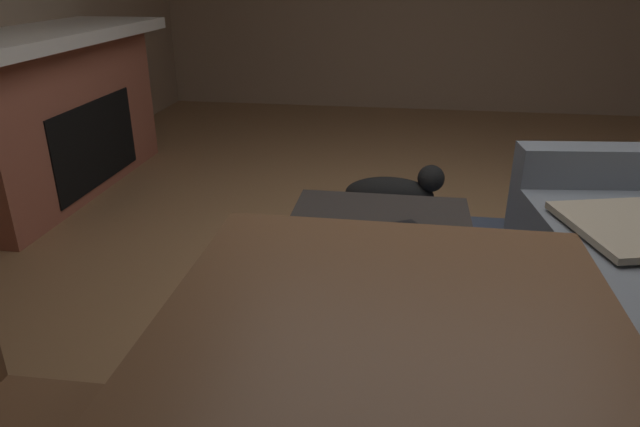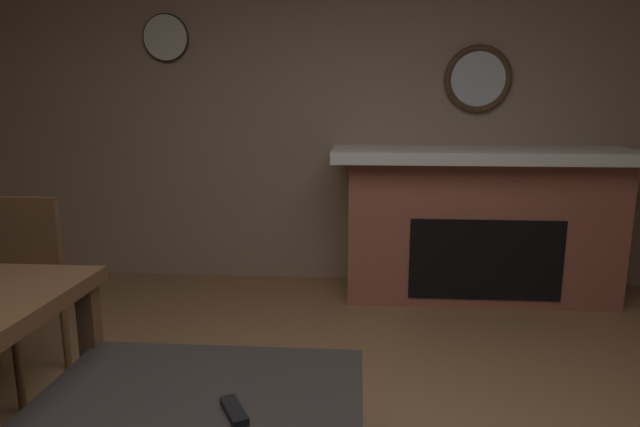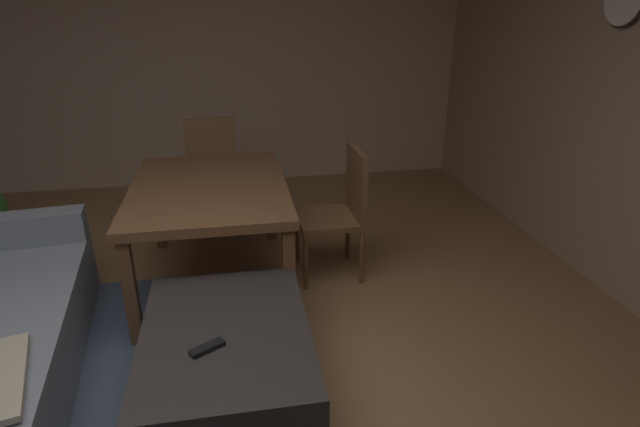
{
  "view_description": "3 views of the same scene",
  "coord_description": "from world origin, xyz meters",
  "px_view_note": "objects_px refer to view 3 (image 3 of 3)",
  "views": [
    {
      "loc": [
        2.49,
        -0.2,
        1.44
      ],
      "look_at": [
        0.48,
        -0.5,
        0.56
      ],
      "focal_mm": 31.96,
      "sensor_mm": 36.0,
      "label": 1
    },
    {
      "loc": [
        -0.1,
        1.28,
        1.38
      ],
      "look_at": [
        0.07,
        -0.95,
        0.92
      ],
      "focal_mm": 29.72,
      "sensor_mm": 36.0,
      "label": 2
    },
    {
      "loc": [
        -1.61,
        -0.37,
        1.86
      ],
      "look_at": [
        0.63,
        -0.77,
        0.9
      ],
      "focal_mm": 28.31,
      "sensor_mm": 36.0,
      "label": 3
    }
  ],
  "objects_px": {
    "tv_remote": "(207,348)",
    "dining_table": "(210,196)",
    "ottoman_coffee_table": "(228,366)",
    "dining_chair_east": "(213,167)",
    "dining_chair_south": "(341,206)"
  },
  "relations": [
    {
      "from": "tv_remote",
      "to": "dining_table",
      "type": "height_order",
      "value": "dining_table"
    },
    {
      "from": "ottoman_coffee_table",
      "to": "tv_remote",
      "type": "distance_m",
      "value": 0.28
    },
    {
      "from": "ottoman_coffee_table",
      "to": "dining_chair_east",
      "type": "distance_m",
      "value": 2.33
    },
    {
      "from": "tv_remote",
      "to": "dining_chair_east",
      "type": "height_order",
      "value": "dining_chair_east"
    },
    {
      "from": "ottoman_coffee_table",
      "to": "dining_chair_south",
      "type": "bearing_deg",
      "value": -34.3
    },
    {
      "from": "ottoman_coffee_table",
      "to": "tv_remote",
      "type": "bearing_deg",
      "value": 150.48
    },
    {
      "from": "ottoman_coffee_table",
      "to": "dining_chair_east",
      "type": "xyz_separation_m",
      "value": [
        2.3,
        0.09,
        0.31
      ]
    },
    {
      "from": "ottoman_coffee_table",
      "to": "dining_table",
      "type": "relative_size",
      "value": 0.77
    },
    {
      "from": "dining_chair_south",
      "to": "tv_remote",
      "type": "bearing_deg",
      "value": 146.17
    },
    {
      "from": "dining_chair_south",
      "to": "ottoman_coffee_table",
      "type": "bearing_deg",
      "value": 145.7
    },
    {
      "from": "dining_chair_south",
      "to": "dining_chair_east",
      "type": "relative_size",
      "value": 1.0
    },
    {
      "from": "dining_chair_south",
      "to": "dining_table",
      "type": "bearing_deg",
      "value": 90.1
    },
    {
      "from": "ottoman_coffee_table",
      "to": "dining_table",
      "type": "height_order",
      "value": "dining_table"
    },
    {
      "from": "dining_table",
      "to": "dining_chair_east",
      "type": "relative_size",
      "value": 1.52
    },
    {
      "from": "ottoman_coffee_table",
      "to": "dining_table",
      "type": "bearing_deg",
      "value": 3.75
    }
  ]
}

